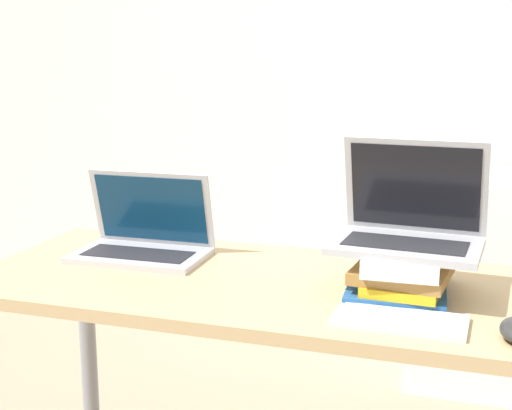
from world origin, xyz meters
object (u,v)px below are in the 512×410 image
laptop_left (144,239)px  book_stack (403,272)px  laptop_on_books (409,225)px  mini_fridge (485,276)px  wireless_keyboard (400,320)px

laptop_left → book_stack: (0.68, -0.09, 0.01)m
laptop_on_books → book_stack: bearing=-121.1°
book_stack → mini_fridge: 1.38m
laptop_on_books → wireless_keyboard: size_ratio=1.25×
wireless_keyboard → mini_fridge: 1.55m
mini_fridge → wireless_keyboard: bearing=-96.7°
laptop_left → wireless_keyboard: laptop_left is taller
book_stack → laptop_on_books: laptop_on_books is taller
book_stack → wireless_keyboard: 0.19m
wireless_keyboard → mini_fridge: size_ratio=0.33×
laptop_left → book_stack: size_ratio=1.18×
laptop_on_books → mini_fridge: size_ratio=0.41×
laptop_left → laptop_on_books: bearing=-6.5°
book_stack → mini_fridge: bearing=81.7°
book_stack → laptop_on_books: 0.10m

